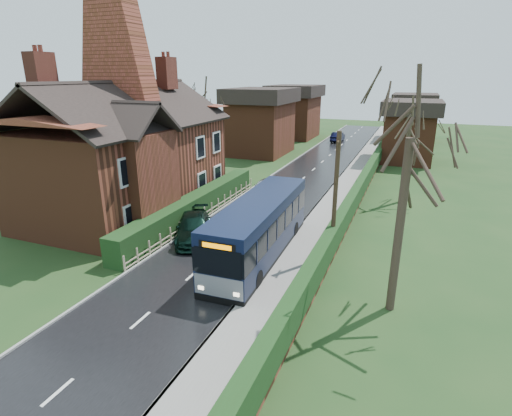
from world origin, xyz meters
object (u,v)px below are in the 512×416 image
at_px(brick_house, 127,149).
at_px(car_silver, 265,187).
at_px(car_green, 194,227).
at_px(telegraph_pole, 335,197).
at_px(bus_stop_sign, 257,246).
at_px(bus, 259,229).

height_order(brick_house, car_silver, brick_house).
bearing_deg(car_green, brick_house, 129.03).
xyz_separation_m(car_silver, telegraph_pole, (7.30, -9.69, 2.73)).
bearing_deg(bus_stop_sign, brick_house, 150.36).
xyz_separation_m(brick_house, bus_stop_sign, (11.93, -6.40, -2.48)).
xyz_separation_m(bus, car_green, (-4.39, 0.78, -0.83)).
bearing_deg(brick_house, car_green, -23.21).
xyz_separation_m(brick_house, telegraph_pole, (14.53, -2.46, -1.03)).
bearing_deg(bus_stop_sign, car_silver, 107.61).
distance_m(bus, bus_stop_sign, 3.01).
relative_size(bus_stop_sign, telegraph_pole, 0.43).
height_order(bus, bus_stop_sign, bus).
relative_size(bus, telegraph_pole, 1.54).
xyz_separation_m(brick_house, car_green, (6.54, -2.81, -3.68)).
bearing_deg(bus, car_silver, 107.29).
bearing_deg(telegraph_pole, car_silver, 123.14).
bearing_deg(bus, brick_house, 160.22).
bearing_deg(telegraph_pole, car_green, 178.60).
xyz_separation_m(car_silver, bus_stop_sign, (4.70, -13.63, 1.27)).
bearing_deg(brick_house, bus_stop_sign, -28.22).
relative_size(car_silver, car_green, 0.76).
distance_m(brick_house, car_silver, 10.89).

